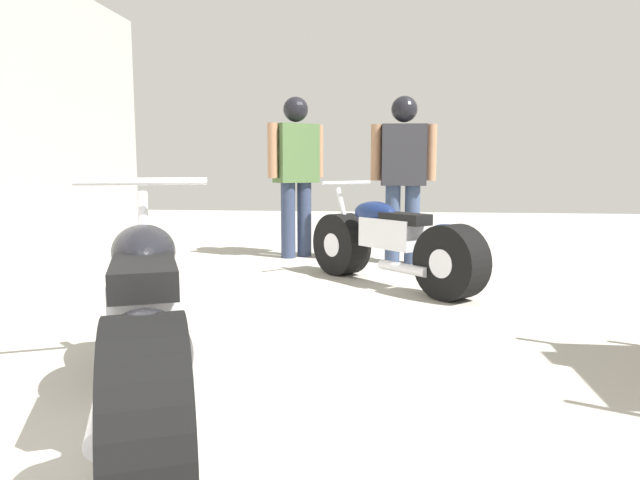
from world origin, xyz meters
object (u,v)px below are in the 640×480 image
(motorcycle_maroon_cruiser, at_px, (146,332))
(motorcycle_black_naked, at_px, (393,245))
(mechanic_in_blue, at_px, (296,162))
(mechanic_with_helmet, at_px, (403,164))

(motorcycle_maroon_cruiser, bearing_deg, motorcycle_black_naked, 71.37)
(motorcycle_maroon_cruiser, distance_m, mechanic_in_blue, 4.34)
(motorcycle_maroon_cruiser, relative_size, mechanic_with_helmet, 1.13)
(motorcycle_maroon_cruiser, height_order, motorcycle_black_naked, motorcycle_maroon_cruiser)
(motorcycle_black_naked, relative_size, mechanic_with_helmet, 0.88)
(motorcycle_maroon_cruiser, distance_m, motorcycle_black_naked, 2.96)
(mechanic_with_helmet, bearing_deg, motorcycle_maroon_cruiser, -104.82)
(motorcycle_maroon_cruiser, height_order, mechanic_in_blue, mechanic_in_blue)
(mechanic_in_blue, height_order, mechanic_with_helmet, mechanic_in_blue)
(motorcycle_maroon_cruiser, xyz_separation_m, mechanic_in_blue, (-0.10, 4.28, 0.66))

